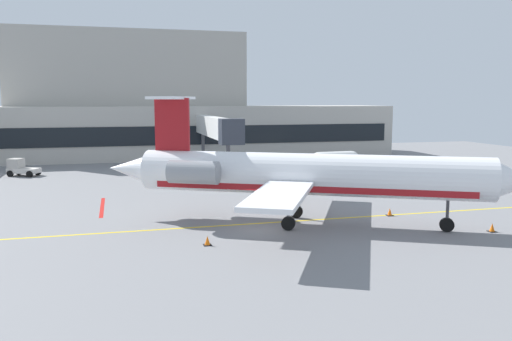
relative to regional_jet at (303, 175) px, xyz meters
name	(u,v)px	position (x,y,z in m)	size (l,w,h in m)	color
ground	(266,228)	(-2.62, -0.32, -3.47)	(120.00, 120.00, 0.11)	slate
terminal_building	(149,111)	(-7.12, 46.32, 3.36)	(70.08, 12.68, 18.41)	#B7B2A8
jet_bridge_west	(216,128)	(-0.51, 28.56, 1.69)	(2.40, 20.76, 6.49)	silver
regional_jet	(303,175)	(0.00, 0.00, 0.00)	(26.73, 19.60, 8.63)	white
baggage_tug	(201,171)	(-3.55, 21.39, -2.39)	(2.99, 3.77, 2.29)	#19389E
pushback_tractor	(21,168)	(-22.39, 29.73, -2.53)	(3.70, 2.95, 1.93)	silver
fuel_tank	(335,159)	(13.65, 25.68, -2.17)	(6.34, 2.13, 2.20)	white
safety_cone_alpha	(207,241)	(-7.12, -3.48, -3.17)	(0.47, 0.47, 0.55)	orange
safety_cone_bravo	(394,194)	(11.16, 7.37, -3.17)	(0.47, 0.47, 0.55)	orange
safety_cone_charlie	(390,212)	(7.10, 0.84, -3.17)	(0.47, 0.47, 0.55)	orange
safety_cone_delta	(492,228)	(11.06, -5.12, -3.17)	(0.47, 0.47, 0.55)	orange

